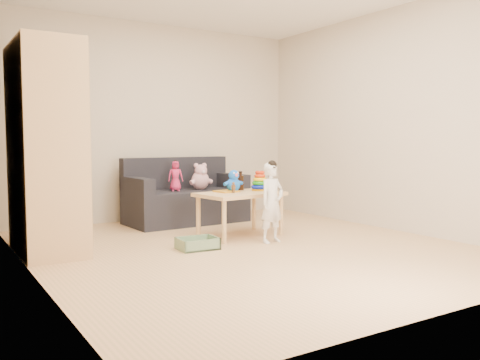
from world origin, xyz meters
TOP-DOWN VIEW (x-y plane):
  - room at (0.00, 0.00)m, footprint 4.50×4.50m
  - wardrobe at (-1.72, 0.85)m, footprint 0.54×1.08m
  - sofa at (0.16, 1.72)m, footprint 1.53×0.82m
  - play_table at (0.26, 0.58)m, footprint 0.98×0.69m
  - storage_bin at (-0.47, 0.20)m, footprint 0.39×0.31m
  - toddler at (0.34, 0.09)m, footprint 0.33×0.25m
  - pink_bear at (0.35, 1.71)m, footprint 0.28×0.25m
  - doll at (-0.01, 1.68)m, footprint 0.22×0.18m
  - ring_stacker at (0.56, 0.64)m, footprint 0.20×0.20m
  - brown_bottle at (0.40, 0.81)m, footprint 0.07×0.07m
  - blue_plush at (0.25, 0.71)m, footprint 0.24×0.21m
  - wooden_figure at (0.16, 0.56)m, footprint 0.05×0.04m
  - yellow_book at (0.15, 0.69)m, footprint 0.25×0.25m

SIDE VIEW (x-z plane):
  - storage_bin at x=-0.47m, z-range 0.00..0.11m
  - sofa at x=0.16m, z-range 0.00..0.42m
  - play_table at x=0.26m, z-range 0.00..0.48m
  - toddler at x=0.34m, z-range 0.00..0.80m
  - yellow_book at x=0.15m, z-range 0.48..0.50m
  - wooden_figure at x=0.16m, z-range 0.48..0.61m
  - pink_bear at x=0.35m, z-range 0.42..0.71m
  - ring_stacker at x=0.56m, z-range 0.46..0.69m
  - brown_bottle at x=0.40m, z-range 0.47..0.68m
  - doll at x=-0.01m, z-range 0.42..0.79m
  - blue_plush at x=0.25m, z-range 0.48..0.73m
  - wardrobe at x=-1.72m, z-range 0.00..1.95m
  - room at x=0.00m, z-range -0.95..3.55m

